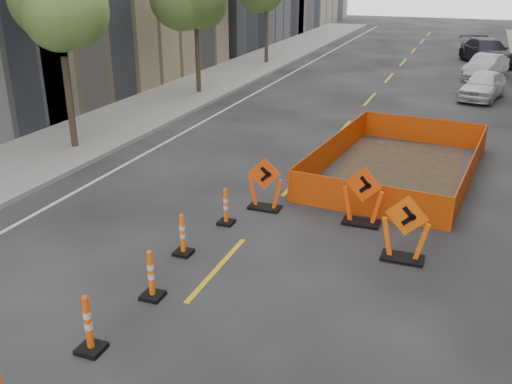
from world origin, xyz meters
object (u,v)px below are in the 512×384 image
at_px(chevron_sign_right, 406,228).
at_px(channelizer_4, 151,274).
at_px(channelizer_3, 88,324).
at_px(parked_car_near, 483,85).
at_px(parked_car_mid, 486,67).
at_px(parked_car_far, 487,52).
at_px(channelizer_5, 182,234).
at_px(chevron_sign_left, 265,184).
at_px(chevron_sign_center, 363,195).
at_px(channelizer_6, 226,206).

bearing_deg(chevron_sign_right, channelizer_4, -137.30).
distance_m(channelizer_3, parked_car_near, 24.26).
bearing_deg(chevron_sign_right, parked_car_mid, 91.85).
distance_m(parked_car_near, parked_car_far, 11.25).
distance_m(channelizer_4, parked_car_mid, 28.10).
distance_m(channelizer_3, parked_car_mid, 29.95).
distance_m(channelizer_5, parked_car_near, 20.71).
bearing_deg(chevron_sign_right, chevron_sign_left, 163.28).
distance_m(chevron_sign_center, parked_car_near, 16.87).
distance_m(channelizer_5, chevron_sign_left, 3.26).
bearing_deg(parked_car_mid, chevron_sign_center, -78.56).
height_order(channelizer_4, parked_car_far, parked_car_far).
bearing_deg(chevron_sign_right, channelizer_3, -125.65).
bearing_deg(channelizer_5, chevron_sign_left, 74.94).
xyz_separation_m(channelizer_5, parked_car_near, (6.15, 19.78, 0.18)).
bearing_deg(channelizer_3, channelizer_6, 89.21).
xyz_separation_m(chevron_sign_center, parked_car_far, (2.70, 27.90, 0.02)).
bearing_deg(channelizer_4, channelizer_5, 98.85).
bearing_deg(chevron_sign_center, parked_car_mid, 94.50).
relative_size(channelizer_6, chevron_sign_left, 0.67).
height_order(chevron_sign_center, parked_car_far, parked_car_far).
xyz_separation_m(channelizer_4, parked_car_far, (5.92, 32.89, 0.27)).
relative_size(chevron_sign_left, parked_car_mid, 0.36).
bearing_deg(parked_car_near, chevron_sign_center, -86.77).
bearing_deg(parked_car_near, channelizer_3, -92.01).
bearing_deg(chevron_sign_left, parked_car_mid, 61.81).
height_order(channelizer_6, chevron_sign_center, chevron_sign_center).
relative_size(channelizer_4, channelizer_5, 1.05).
bearing_deg(parked_car_near, channelizer_4, -92.91).
bearing_deg(parked_car_far, chevron_sign_right, -114.80).
bearing_deg(channelizer_5, chevron_sign_center, 41.64).
bearing_deg(chevron_sign_center, channelizer_5, -127.00).
relative_size(parked_car_near, parked_car_mid, 0.99).
distance_m(channelizer_5, chevron_sign_right, 5.02).
xyz_separation_m(channelizer_6, parked_car_far, (5.96, 29.15, 0.31)).
height_order(channelizer_3, channelizer_6, channelizer_3).
distance_m(channelizer_6, parked_car_mid, 24.47).
relative_size(channelizer_6, chevron_sign_right, 0.62).
height_order(parked_car_mid, parked_car_far, parked_car_far).
distance_m(channelizer_3, channelizer_6, 5.61).
xyz_separation_m(channelizer_5, chevron_sign_center, (3.51, 3.12, 0.28)).
xyz_separation_m(channelizer_4, channelizer_5, (-0.29, 1.87, -0.02)).
bearing_deg(parked_car_far, channelizer_5, -123.32).
xyz_separation_m(chevron_sign_left, chevron_sign_right, (3.92, -1.59, 0.06)).
bearing_deg(channelizer_4, channelizer_6, 90.58).
bearing_deg(channelizer_3, parked_car_far, 80.15).
bearing_deg(parked_car_far, parked_car_near, -112.28).
height_order(parked_car_near, parked_car_far, parked_car_far).
bearing_deg(channelizer_5, channelizer_3, -87.30).
relative_size(chevron_sign_left, chevron_sign_right, 0.93).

